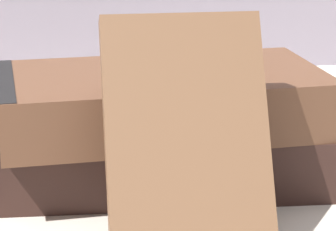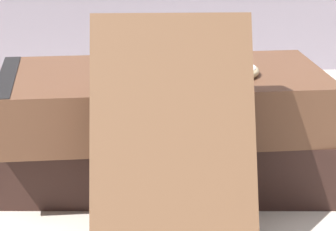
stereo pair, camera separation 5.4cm
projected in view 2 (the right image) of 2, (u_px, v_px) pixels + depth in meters
ground_plane at (123, 211)px, 0.55m from camera, size 3.00×3.00×0.00m
book_flat_bottom at (166, 150)px, 0.60m from camera, size 0.26×0.13×0.05m
book_flat_top at (155, 100)px, 0.57m from camera, size 0.24×0.14×0.04m
book_leaning_front at (173, 145)px, 0.48m from camera, size 0.10×0.09×0.14m
pocket_watch at (225, 71)px, 0.56m from camera, size 0.05×0.05×0.01m
reading_glasses at (123, 127)px, 0.72m from camera, size 0.10×0.07×0.00m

